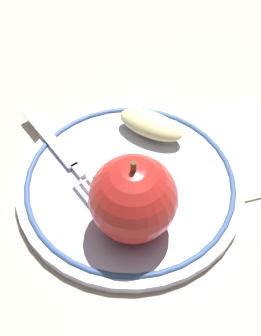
{
  "coord_description": "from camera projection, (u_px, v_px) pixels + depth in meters",
  "views": [
    {
      "loc": [
        0.3,
        -0.02,
        0.39
      ],
      "look_at": [
        0.02,
        0.0,
        0.03
      ],
      "focal_mm": 50.0,
      "sensor_mm": 36.0,
      "label": 1
    }
  ],
  "objects": [
    {
      "name": "plate",
      "position": [
        130.0,
        184.0,
        0.48
      ],
      "size": [
        0.23,
        0.23,
        0.01
      ],
      "color": "silver",
      "rests_on": "ground_plane"
    },
    {
      "name": "fork",
      "position": [
        66.0,
        158.0,
        0.5
      ],
      "size": [
        0.17,
        0.12,
        0.0
      ],
      "rotation": [
        0.0,
        0.0,
        0.57
      ],
      "color": "silver",
      "rests_on": "plate"
    },
    {
      "name": "apple_slice_front",
      "position": [
        151.0,
        125.0,
        0.51
      ],
      "size": [
        0.07,
        0.08,
        0.02
      ],
      "primitive_type": "ellipsoid",
      "rotation": [
        0.0,
        0.0,
        1.02
      ],
      "color": "beige",
      "rests_on": "plate"
    },
    {
      "name": "ground_plane",
      "position": [
        129.0,
        177.0,
        0.5
      ],
      "size": [
        2.0,
        2.0,
        0.0
      ],
      "primitive_type": "plane",
      "color": "#B3A18D"
    },
    {
      "name": "apple_red_whole",
      "position": [
        132.0,
        199.0,
        0.41
      ],
      "size": [
        0.08,
        0.08,
        0.09
      ],
      "color": "#B52320",
      "rests_on": "plate"
    }
  ]
}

